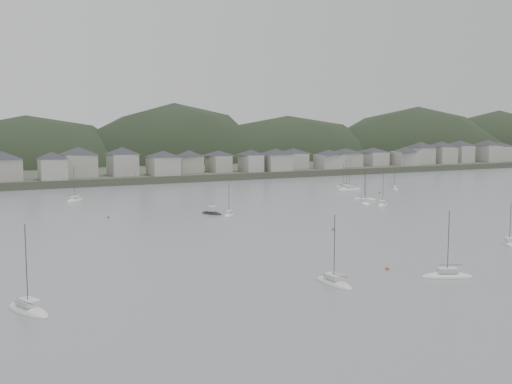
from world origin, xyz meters
TOP-DOWN VIEW (x-y plane):
  - ground at (0.00, 0.00)m, footprint 900.00×900.00m
  - far_shore_land at (0.00, 295.00)m, footprint 900.00×250.00m
  - forested_ridge at (4.83, 269.40)m, footprint 851.55×103.94m
  - waterfront_town at (50.59, 183.34)m, footprint 451.48×28.46m
  - sailboat_lead at (64.41, 123.62)m, footprint 4.48×7.41m
  - moored_fleet at (-24.00, 64.73)m, footprint 198.77×158.34m
  - motor_launch_far at (-10.39, 80.98)m, footprint 4.97×7.24m
  - mooring_buoys at (-16.03, 52.19)m, footprint 155.13×117.62m

SIDE VIEW (x-z plane):
  - forested_ridge at x=4.83m, z-range -62.57..40.00m
  - ground at x=0.00m, z-range 0.00..0.00m
  - mooring_buoys at x=-16.03m, z-range -0.20..0.50m
  - moored_fleet at x=-24.00m, z-range -6.53..6.87m
  - sailboat_lead at x=64.41m, z-range -4.66..5.02m
  - motor_launch_far at x=-10.39m, z-range -1.52..2.13m
  - far_shore_land at x=0.00m, z-range 0.00..3.00m
  - waterfront_town at x=50.59m, z-range 2.20..15.12m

